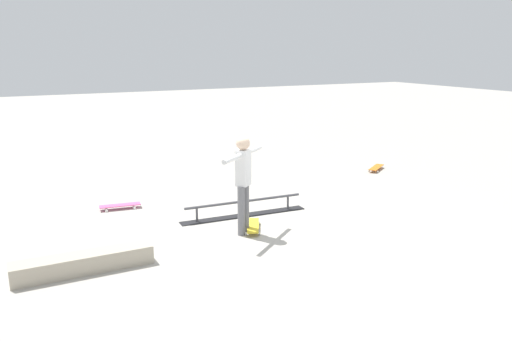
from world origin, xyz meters
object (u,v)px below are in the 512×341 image
(grind_rail, at_px, (244,209))
(skater_main, at_px, (243,178))
(skate_ledge, at_px, (84,263))
(loose_skateboard_pink, at_px, (120,205))
(loose_skateboard_orange, at_px, (376,167))
(skateboard_main, at_px, (253,226))

(grind_rail, height_order, skater_main, skater_main)
(skate_ledge, xyz_separation_m, skater_main, (-2.74, -0.37, 0.86))
(loose_skateboard_pink, bearing_deg, skate_ledge, 74.87)
(skate_ledge, distance_m, loose_skateboard_pink, 2.99)
(skate_ledge, distance_m, loose_skateboard_orange, 8.51)
(grind_rail, distance_m, skater_main, 1.31)
(skate_ledge, distance_m, skater_main, 2.90)
(skate_ledge, relative_size, loose_skateboard_orange, 2.55)
(skateboard_main, bearing_deg, loose_skateboard_orange, 145.71)
(skater_main, height_order, skateboard_main, skater_main)
(grind_rail, relative_size, skate_ledge, 1.29)
(skateboard_main, distance_m, loose_skateboard_orange, 5.61)
(skateboard_main, bearing_deg, skater_main, -40.81)
(grind_rail, distance_m, loose_skateboard_orange, 5.10)
(grind_rail, height_order, loose_skateboard_orange, grind_rail)
(skate_ledge, height_order, skater_main, skater_main)
(skate_ledge, height_order, loose_skateboard_pink, skate_ledge)
(skate_ledge, bearing_deg, skater_main, -172.34)
(skater_main, relative_size, skateboard_main, 2.15)
(loose_skateboard_orange, bearing_deg, grind_rail, -13.83)
(grind_rail, xyz_separation_m, loose_skateboard_orange, (-4.76, -1.82, -0.06))
(skate_ledge, bearing_deg, loose_skateboard_pink, -112.67)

